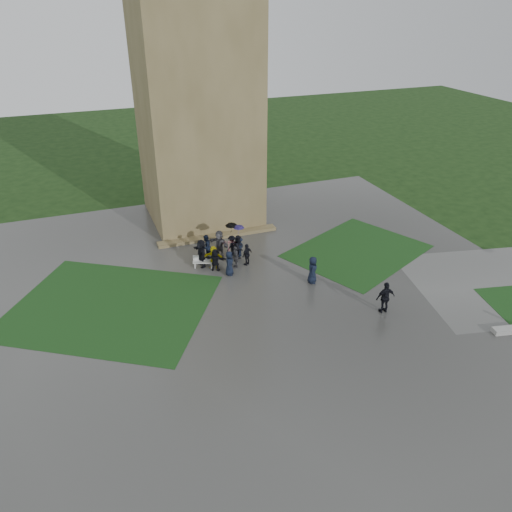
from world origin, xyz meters
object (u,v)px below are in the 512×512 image
object	(u,v)px
bench	(203,261)
pedestrian_near	(385,297)
pedestrian_mid	(313,270)
tower	(196,102)

from	to	relation	value
bench	pedestrian_near	world-z (taller)	pedestrian_near
pedestrian_mid	pedestrian_near	xyz separation A→B (m)	(2.36, -4.39, 0.08)
tower	pedestrian_near	distance (m)	19.78
bench	pedestrian_mid	size ratio (longest dim) A/B	0.80
tower	pedestrian_near	xyz separation A→B (m)	(5.99, -17.06, -8.02)
tower	bench	bearing A→B (deg)	-104.85
bench	pedestrian_mid	bearing A→B (deg)	-17.05
pedestrian_near	pedestrian_mid	bearing A→B (deg)	-57.98
tower	bench	world-z (taller)	tower
tower	pedestrian_near	size ratio (longest dim) A/B	9.37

